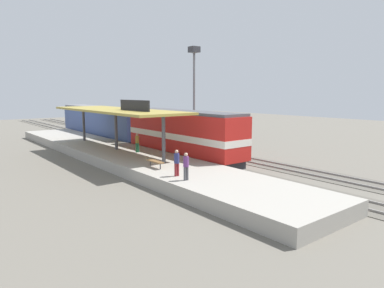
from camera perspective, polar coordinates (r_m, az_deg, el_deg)
ground_plane at (r=36.85m, az=-2.99°, el=-1.28°), size 120.00×120.00×0.00m
track_near at (r=35.75m, az=-5.61°, el=-1.56°), size 3.20×110.00×0.16m
track_far at (r=38.39m, az=0.18°, el=-0.82°), size 3.20×110.00×0.16m
platform at (r=33.46m, az=-12.26°, el=-1.67°), size 6.00×44.00×0.90m
station_canopy at (r=32.92m, az=-12.41°, el=5.32°), size 5.20×18.00×4.70m
platform_bench at (r=24.87m, az=-6.06°, el=-2.89°), size 0.44×1.70×0.50m
locomotive at (r=31.99m, az=-1.61°, el=1.61°), size 2.93×14.43×4.44m
passenger_carriage_single at (r=47.60m, az=-14.70°, el=3.47°), size 2.90×20.00×4.24m
light_mast at (r=42.93m, az=0.35°, el=11.36°), size 1.10×1.10×11.70m
person_waiting at (r=31.44m, az=-8.99°, el=0.37°), size 0.34×0.34×1.71m
person_walking at (r=21.13m, az=-0.99°, el=-3.47°), size 0.34×0.34×1.71m
person_boarding at (r=22.19m, az=-2.53°, el=-2.89°), size 0.34×0.34×1.71m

